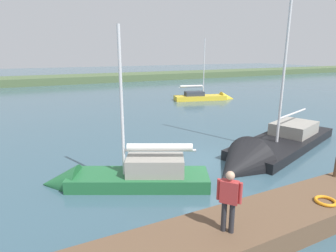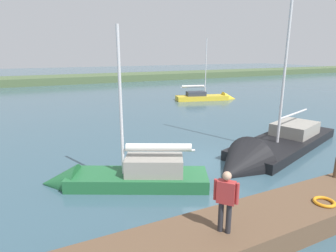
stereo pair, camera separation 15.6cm
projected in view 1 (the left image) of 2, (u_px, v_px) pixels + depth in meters
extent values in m
plane|color=#385666|center=(208.00, 163.00, 13.82)|extent=(200.00, 200.00, 0.00)
cube|color=#4C603D|center=(73.00, 82.00, 51.22)|extent=(180.00, 8.00, 2.40)
cube|color=brown|center=(304.00, 210.00, 9.06)|extent=(25.42, 1.97, 0.71)
torus|color=orange|center=(326.00, 201.00, 8.80)|extent=(0.66, 0.66, 0.10)
cube|color=#236638|center=(139.00, 184.00, 11.48)|extent=(5.73, 3.93, 0.93)
cone|color=#236638|center=(61.00, 184.00, 11.47)|extent=(2.01, 2.09, 1.61)
cube|color=gray|center=(155.00, 165.00, 11.27)|extent=(2.57, 2.08, 0.71)
cylinder|color=silver|center=(122.00, 104.00, 10.64)|extent=(0.12, 0.12, 5.71)
cylinder|color=silver|center=(160.00, 150.00, 11.11)|extent=(2.61, 1.36, 0.10)
cylinder|color=silver|center=(160.00, 147.00, 11.08)|extent=(2.45, 1.43, 0.32)
cube|color=black|center=(283.00, 146.00, 16.25)|extent=(8.99, 5.32, 0.94)
cone|color=black|center=(237.00, 171.00, 12.84)|extent=(3.18, 3.35, 2.71)
cube|color=gray|center=(294.00, 128.00, 16.94)|extent=(3.17, 2.75, 0.70)
cylinder|color=silver|center=(287.00, 42.00, 14.15)|extent=(0.14, 0.14, 10.55)
cylinder|color=silver|center=(293.00, 114.00, 16.44)|extent=(3.59, 1.31, 0.11)
cube|color=gold|center=(200.00, 100.00, 32.13)|extent=(6.06, 3.12, 0.97)
cone|color=gold|center=(227.00, 99.00, 32.77)|extent=(1.90, 2.02, 1.69)
cube|color=#333842|center=(194.00, 94.00, 31.81)|extent=(2.35, 1.70, 0.48)
cylinder|color=silver|center=(204.00, 68.00, 31.29)|extent=(0.09, 0.09, 6.24)
cylinder|color=silver|center=(191.00, 87.00, 31.55)|extent=(2.77, 0.80, 0.08)
cylinder|color=silver|center=(191.00, 86.00, 31.52)|extent=(2.53, 0.87, 0.22)
cylinder|color=#28282D|center=(232.00, 218.00, 7.25)|extent=(0.14, 0.14, 0.84)
cylinder|color=#28282D|center=(224.00, 216.00, 7.33)|extent=(0.14, 0.14, 0.84)
cube|color=#B23333|center=(229.00, 192.00, 7.11)|extent=(0.46, 0.49, 0.60)
sphere|color=tan|center=(230.00, 176.00, 7.00)|extent=(0.23, 0.23, 0.23)
cylinder|color=#B23333|center=(241.00, 193.00, 7.00)|extent=(0.09, 0.09, 0.57)
cylinder|color=#B23333|center=(218.00, 189.00, 7.21)|extent=(0.09, 0.09, 0.57)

